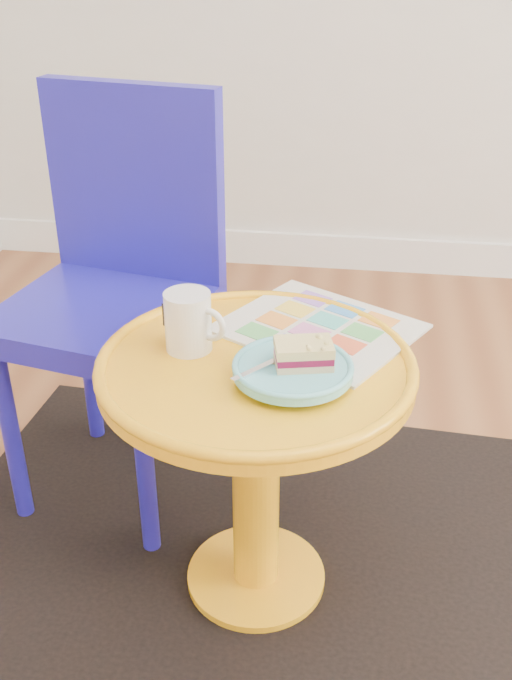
# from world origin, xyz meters

# --- Properties ---
(room_walls) EXTENTS (4.00, 4.00, 4.00)m
(room_walls) POSITION_xyz_m (-0.99, 0.99, 0.06)
(room_walls) COLOR silver
(room_walls) RESTS_ON ground
(rug) EXTENTS (1.37, 1.19, 0.01)m
(rug) POSITION_xyz_m (-0.80, 0.49, 0.00)
(rug) COLOR black
(rug) RESTS_ON ground
(side_table) EXTENTS (0.50, 0.50, 0.48)m
(side_table) POSITION_xyz_m (-0.80, 0.49, 0.34)
(side_table) COLOR #FBA915
(side_table) RESTS_ON ground
(chair) EXTENTS (0.43, 0.43, 0.82)m
(chair) POSITION_xyz_m (-1.11, 0.78, 0.47)
(chair) COLOR #201AAE
(chair) RESTS_ON ground
(newspaper) EXTENTS (0.38, 0.37, 0.01)m
(newspaper) POSITION_xyz_m (-0.71, 0.62, 0.48)
(newspaper) COLOR silver
(newspaper) RESTS_ON side_table
(mug) EXTENTS (0.10, 0.07, 0.10)m
(mug) POSITION_xyz_m (-0.91, 0.52, 0.53)
(mug) COLOR white
(mug) RESTS_ON side_table
(plate) EXTENTS (0.18, 0.18, 0.02)m
(plate) POSITION_xyz_m (-0.74, 0.45, 0.49)
(plate) COLOR #63C4D2
(plate) RESTS_ON newspaper
(cake_slice) EXTENTS (0.10, 0.07, 0.04)m
(cake_slice) POSITION_xyz_m (-0.72, 0.45, 0.52)
(cake_slice) COLOR #D3BC8C
(cake_slice) RESTS_ON plate
(fork) EXTENTS (0.10, 0.12, 0.00)m
(fork) POSITION_xyz_m (-0.77, 0.45, 0.50)
(fork) COLOR silver
(fork) RESTS_ON plate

